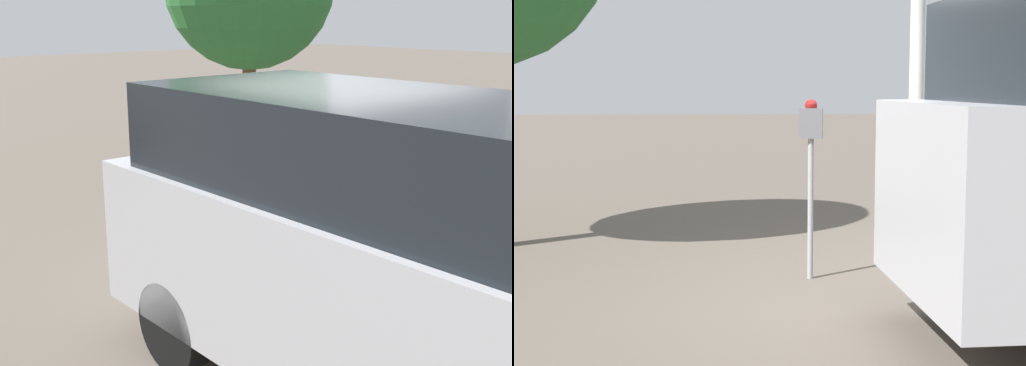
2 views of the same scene
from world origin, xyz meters
The scene contains 3 objects.
ground_plane centered at (0.00, 0.00, 0.00)m, with size 80.00×80.00×0.00m, color #60564C.
parking_meter_near centered at (-0.73, 0.46, 1.16)m, with size 0.22×0.15×1.58m.
parked_van centered at (1.85, -1.50, 1.23)m, with size 4.53×2.03×2.26m.
Camera 1 is at (4.51, -4.85, 2.78)m, focal length 45.00 mm.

